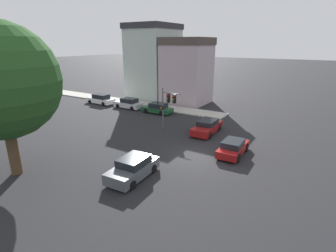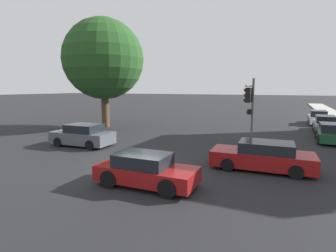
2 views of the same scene
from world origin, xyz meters
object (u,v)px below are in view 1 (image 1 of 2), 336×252
object	(u,v)px
crossing_car_2	(233,147)
parked_car_2	(101,99)
parked_car_0	(158,108)
parked_car_1	(129,104)
traffic_signal	(168,102)
crossing_car_0	(133,168)
street_tree	(0,81)
crossing_car_1	(207,127)

from	to	relation	value
crossing_car_2	parked_car_2	size ratio (longest dim) A/B	0.85
parked_car_0	parked_car_1	size ratio (longest dim) A/B	0.95
traffic_signal	parked_car_2	size ratio (longest dim) A/B	0.94
crossing_car_2	crossing_car_0	bearing A→B (deg)	147.06
street_tree	parked_car_2	size ratio (longest dim) A/B	2.20
street_tree	parked_car_2	distance (m)	23.60
crossing_car_1	crossing_car_2	xyz separation A→B (m)	(-4.07, -4.18, -0.02)
crossing_car_0	crossing_car_2	distance (m)	8.91
traffic_signal	crossing_car_2	size ratio (longest dim) A/B	1.11
crossing_car_0	parked_car_2	xyz separation A→B (m)	(15.65, 19.19, -0.00)
crossing_car_0	crossing_car_1	distance (m)	11.67
crossing_car_1	parked_car_1	xyz separation A→B (m)	(4.06, 14.09, 0.03)
parked_car_2	crossing_car_0	bearing A→B (deg)	142.10
street_tree	crossing_car_1	distance (m)	18.65
crossing_car_0	crossing_car_2	size ratio (longest dim) A/B	1.05
crossing_car_2	parked_car_0	bearing A→B (deg)	57.25
street_tree	crossing_car_0	size ratio (longest dim) A/B	2.46
parked_car_2	parked_car_1	bearing A→B (deg)	-177.97
street_tree	parked_car_0	world-z (taller)	street_tree
street_tree	parked_car_2	xyz separation A→B (m)	(19.67, 11.59, -5.99)
parked_car_1	street_tree	bearing A→B (deg)	108.14
parked_car_0	crossing_car_2	bearing A→B (deg)	149.59
crossing_car_0	crossing_car_1	size ratio (longest dim) A/B	0.90
traffic_signal	crossing_car_0	bearing A→B (deg)	22.51
traffic_signal	crossing_car_2	bearing A→B (deg)	74.65
crossing_car_0	traffic_signal	bearing A→B (deg)	-164.30
traffic_signal	parked_car_0	bearing A→B (deg)	-133.13
crossing_car_0	parked_car_0	size ratio (longest dim) A/B	1.03
crossing_car_2	parked_car_0	size ratio (longest dim) A/B	0.98
parked_car_0	parked_car_1	world-z (taller)	parked_car_1
street_tree	crossing_car_0	bearing A→B (deg)	-62.14
traffic_signal	parked_car_1	xyz separation A→B (m)	(5.30, 10.02, -2.42)
parked_car_0	traffic_signal	bearing A→B (deg)	134.32
crossing_car_2	parked_car_1	size ratio (longest dim) A/B	0.93
parked_car_1	parked_car_2	bearing A→B (deg)	1.99
parked_car_0	parked_car_2	size ratio (longest dim) A/B	0.87
traffic_signal	parked_car_1	bearing A→B (deg)	-114.30
traffic_signal	parked_car_2	distance (m)	16.65
street_tree	parked_car_0	size ratio (longest dim) A/B	2.53
street_tree	crossing_car_0	world-z (taller)	street_tree
parked_car_0	parked_car_1	xyz separation A→B (m)	(0.08, 5.10, 0.04)
parked_car_2	crossing_car_2	bearing A→B (deg)	162.64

